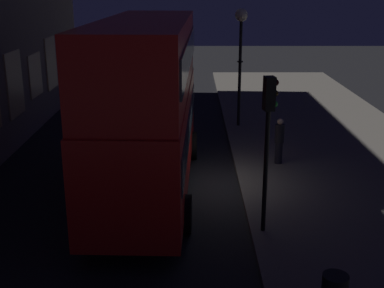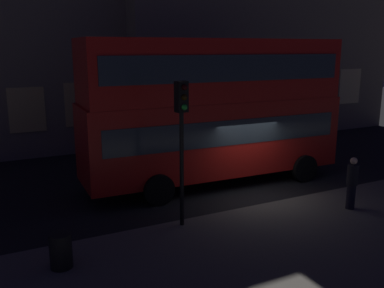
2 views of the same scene
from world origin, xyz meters
name	(u,v)px [view 1 (image 1 of 2)]	position (x,y,z in m)	size (l,w,h in m)	color
ground_plane	(213,185)	(0.00, 0.00, 0.00)	(80.00, 80.00, 0.00)	black
sidewalk_slab	(361,183)	(0.00, -4.99, 0.06)	(44.00, 8.26, 0.12)	#5B564F
double_decker_bus	(147,100)	(-0.65, 2.08, 3.06)	(10.11, 3.12, 5.48)	red
traffic_light_near_kerb	(268,123)	(-3.54, -1.21, 3.11)	(0.35, 0.38, 4.17)	black
street_lamp	(241,36)	(7.09, -1.46, 4.25)	(0.57, 0.57, 5.32)	black
pedestrian	(279,140)	(1.82, -2.47, 0.99)	(0.34, 0.34, 1.70)	black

